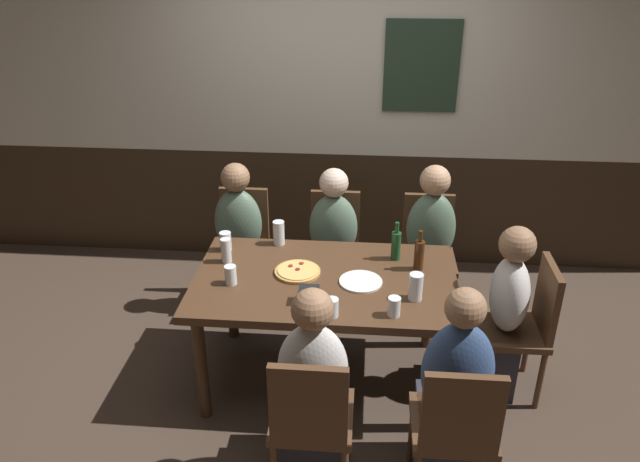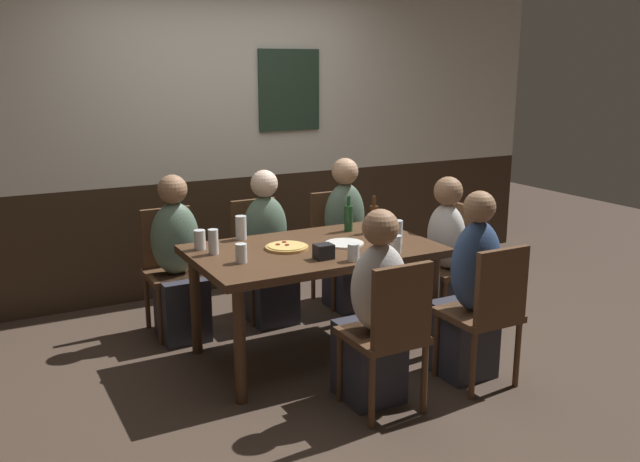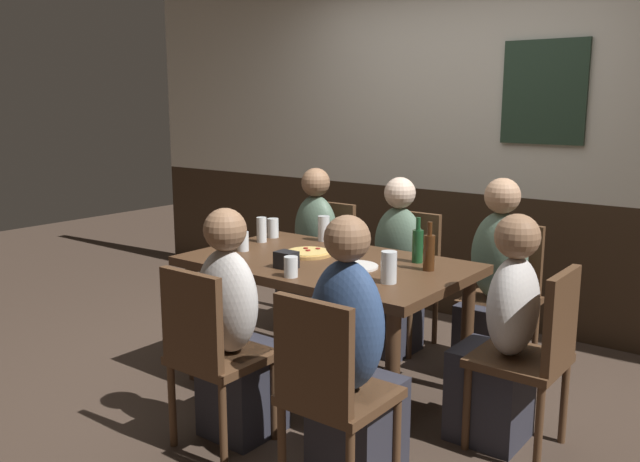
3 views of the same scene
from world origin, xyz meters
name	(u,v)px [view 2 (image 2 of 3)]	position (x,y,z in m)	size (l,w,h in m)	color
ground_plane	(314,354)	(0.00, 0.00, 0.00)	(12.00, 12.00, 0.00)	#423328
wall_back	(222,136)	(0.00, 1.65, 1.30)	(6.40, 0.13, 2.60)	#332316
dining_table	(314,259)	(0.00, 0.00, 0.66)	(1.55, 0.95, 0.74)	#472D1C
chair_head_east	(458,259)	(1.19, 0.00, 0.50)	(0.40, 0.40, 0.88)	#513521
chair_left_far	(172,263)	(-0.68, 0.89, 0.50)	(0.40, 0.40, 0.88)	#513521
chair_mid_far	(259,251)	(0.00, 0.89, 0.50)	(0.40, 0.40, 0.88)	#513521
chair_right_near	(487,308)	(0.68, -0.89, 0.50)	(0.40, 0.40, 0.88)	#513521
chair_right_far	(337,240)	(0.68, 0.89, 0.50)	(0.40, 0.40, 0.88)	#513521
chair_mid_near	(390,329)	(0.00, -0.89, 0.50)	(0.40, 0.40, 0.88)	#513521
person_head_east	(440,265)	(1.03, 0.00, 0.47)	(0.37, 0.34, 1.11)	#2D2D38
person_left_far	(179,270)	(-0.68, 0.73, 0.49)	(0.34, 0.37, 1.15)	#2D2D38
person_mid_far	(268,258)	(0.00, 0.73, 0.48)	(0.34, 0.37, 1.14)	#2D2D38
person_right_near	(469,300)	(0.68, -0.73, 0.49)	(0.34, 0.37, 1.17)	#2D2D38
person_right_far	(347,244)	(0.68, 0.73, 0.50)	(0.34, 0.37, 1.18)	#2D2D38
person_mid_near	(374,322)	(0.00, -0.73, 0.48)	(0.34, 0.37, 1.13)	#2D2D38
pizza	(287,247)	(-0.17, 0.04, 0.75)	(0.27, 0.27, 0.03)	tan
pint_glass_amber	(213,243)	(-0.62, 0.14, 0.81)	(0.06, 0.06, 0.16)	silver
pint_glass_stout	(396,245)	(0.39, -0.36, 0.79)	(0.07, 0.07, 0.11)	silver
tumbler_short	(241,229)	(-0.33, 0.41, 0.81)	(0.07, 0.07, 0.16)	silver
pint_glass_pale	(241,254)	(-0.54, -0.11, 0.79)	(0.07, 0.07, 0.11)	silver
beer_glass_tall	(353,253)	(0.07, -0.39, 0.79)	(0.07, 0.07, 0.10)	silver
highball_clear	(397,234)	(0.51, -0.18, 0.81)	(0.08, 0.08, 0.16)	silver
beer_glass_half	(200,241)	(-0.66, 0.29, 0.80)	(0.07, 0.07, 0.12)	silver
beer_bottle_green	(348,217)	(0.42, 0.27, 0.84)	(0.06, 0.06, 0.25)	#194723
beer_bottle_brown	(374,218)	(0.55, 0.15, 0.84)	(0.06, 0.06, 0.26)	#42230F
plate_white_large	(344,243)	(0.21, -0.03, 0.75)	(0.25, 0.25, 0.01)	white
condiment_caddy	(324,251)	(-0.07, -0.26, 0.79)	(0.11, 0.09, 0.09)	black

